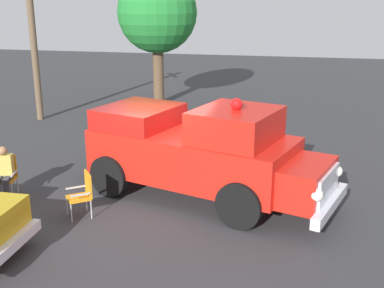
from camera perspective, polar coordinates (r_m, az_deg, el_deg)
ground_plane at (r=12.14m, az=-3.84°, el=-6.14°), size 60.00×60.00×0.00m
vintage_fire_truck at (r=11.64m, az=1.00°, el=-0.84°), size 6.33×3.91×2.59m
lawn_chair_near_truck at (r=12.79m, az=-21.03°, el=-3.21°), size 0.61×0.61×1.02m
lawn_chair_by_car at (r=11.13m, az=-12.64°, el=-5.45°), size 0.69×0.69×1.02m
spectator_seated at (r=12.64m, az=-21.25°, el=-2.96°), size 0.50×0.61×1.29m
oak_tree_left at (r=21.95m, az=-4.11°, el=15.04°), size 3.49×3.49×5.81m
utility_pole at (r=19.98m, az=-18.22°, el=12.38°), size 0.99×1.51×6.59m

